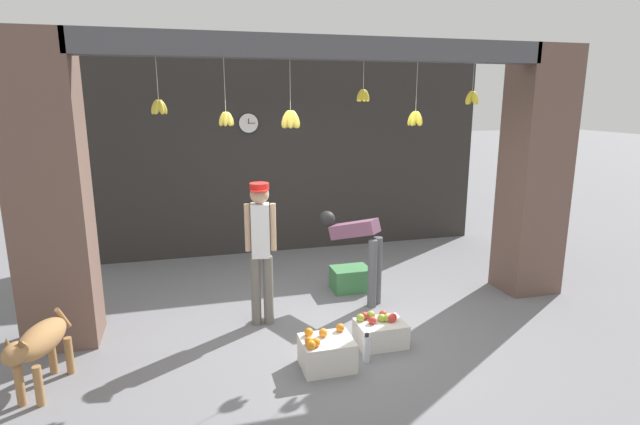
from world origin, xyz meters
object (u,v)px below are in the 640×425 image
at_px(worker_stooping, 358,244).
at_px(water_bottle, 367,348).
at_px(wall_clock, 249,123).
at_px(shopkeeper, 261,243).
at_px(fruit_crate_oranges, 326,352).
at_px(produce_box_green, 350,279).
at_px(dog, 39,344).
at_px(fruit_crate_apples, 380,332).

relative_size(worker_stooping, water_bottle, 3.78).
height_order(worker_stooping, wall_clock, wall_clock).
xyz_separation_m(shopkeeper, worker_stooping, (1.25, 0.34, -0.21)).
distance_m(fruit_crate_oranges, produce_box_green, 2.01).
height_order(dog, fruit_crate_oranges, dog).
xyz_separation_m(worker_stooping, fruit_crate_apples, (-0.15, -1.15, -0.61)).
distance_m(fruit_crate_oranges, wall_clock, 4.29).
distance_m(dog, worker_stooping, 3.53).
bearing_deg(shopkeeper, dog, 31.25).
bearing_deg(fruit_crate_oranges, produce_box_green, 64.86).
height_order(fruit_crate_apples, water_bottle, fruit_crate_apples).
relative_size(fruit_crate_apples, produce_box_green, 1.02).
xyz_separation_m(dog, fruit_crate_oranges, (2.50, -0.27, -0.30)).
relative_size(produce_box_green, wall_clock, 1.56).
bearing_deg(dog, shopkeeper, 128.13).
bearing_deg(wall_clock, shopkeeper, -95.28).
bearing_deg(wall_clock, fruit_crate_oranges, -87.15).
bearing_deg(produce_box_green, water_bottle, -103.81).
height_order(dog, fruit_crate_apples, dog).
bearing_deg(dog, produce_box_green, 130.84).
bearing_deg(fruit_crate_oranges, worker_stooping, 60.57).
distance_m(produce_box_green, water_bottle, 1.88).
distance_m(worker_stooping, produce_box_green, 0.70).
bearing_deg(fruit_crate_apples, worker_stooping, 82.74).
bearing_deg(shopkeeper, fruit_crate_oranges, 120.77).
bearing_deg(fruit_crate_apples, dog, -179.62).
xyz_separation_m(dog, shopkeeper, (2.06, 0.84, 0.50)).
xyz_separation_m(dog, fruit_crate_apples, (3.17, 0.02, -0.31)).
distance_m(dog, fruit_crate_oranges, 2.53).
bearing_deg(worker_stooping, produce_box_green, 41.33).
distance_m(dog, shopkeeper, 2.28).
relative_size(shopkeeper, fruit_crate_oranges, 3.30).
xyz_separation_m(produce_box_green, wall_clock, (-1.04, 1.98, 1.98)).
xyz_separation_m(shopkeeper, wall_clock, (0.25, 2.70, 1.18)).
relative_size(fruit_crate_oranges, produce_box_green, 1.00).
bearing_deg(water_bottle, worker_stooping, 74.22).
bearing_deg(dog, worker_stooping, 125.54).
bearing_deg(water_bottle, shopkeeper, 127.33).
relative_size(shopkeeper, water_bottle, 5.50).
xyz_separation_m(produce_box_green, water_bottle, (-0.45, -1.82, -0.02)).
bearing_deg(wall_clock, produce_box_green, -62.26).
xyz_separation_m(dog, wall_clock, (2.31, 3.53, 1.68)).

